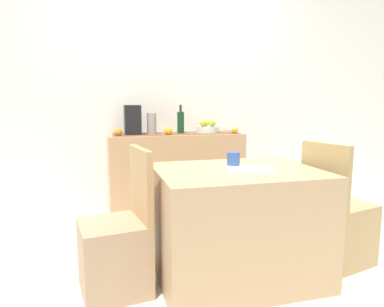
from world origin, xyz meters
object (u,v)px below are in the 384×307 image
wine_bottle (181,122)px  chair_by_corner (337,227)px  ceramic_vase (152,124)px  sideboard_console (176,174)px  chair_near_window (117,250)px  dining_table (236,223)px  coffee_maker (132,120)px  open_book (250,169)px  coffee_cup (233,160)px  fruit_bowl (207,130)px

wine_bottle → chair_by_corner: wine_bottle is taller
wine_bottle → ceramic_vase: wine_bottle is taller
sideboard_console → chair_near_window: chair_near_window is taller
dining_table → coffee_maker: bearing=110.6°
chair_near_window → chair_by_corner: size_ratio=1.00×
coffee_maker → open_book: coffee_maker is taller
open_book → chair_near_window: chair_near_window is taller
ceramic_vase → chair_by_corner: size_ratio=0.24×
wine_bottle → coffee_maker: bearing=-180.0°
ceramic_vase → dining_table: bearing=-76.4°
dining_table → open_book: open_book is taller
coffee_cup → sideboard_console: bearing=93.6°
fruit_bowl → ceramic_vase: 0.60m
fruit_bowl → chair_near_window: bearing=-125.9°
dining_table → open_book: (0.06, -0.07, 0.38)m
coffee_maker → dining_table: bearing=-69.4°
ceramic_vase → fruit_bowl: bearing=0.0°
fruit_bowl → coffee_cup: 1.41m
sideboard_console → wine_bottle: wine_bottle is taller
dining_table → chair_near_window: 0.80m
sideboard_console → dining_table: 1.45m
dining_table → coffee_cup: (-0.01, 0.05, 0.42)m
coffee_maker → sideboard_console: bearing=0.0°
sideboard_console → chair_by_corner: 1.71m
fruit_bowl → open_book: bearing=-97.2°
sideboard_console → open_book: size_ratio=4.97×
fruit_bowl → chair_by_corner: bearing=-69.3°
wine_bottle → coffee_maker: wine_bottle is taller
wine_bottle → coffee_cup: size_ratio=2.79×
dining_table → coffee_cup: bearing=99.1°
wine_bottle → chair_near_window: (-0.75, -1.44, -0.71)m
sideboard_console → coffee_cup: sideboard_console is taller
coffee_maker → chair_by_corner: bearing=-47.2°
chair_near_window → coffee_cup: bearing=3.7°
chair_by_corner → coffee_cup: bearing=175.9°
coffee_maker → dining_table: size_ratio=0.28×
fruit_bowl → wine_bottle: size_ratio=0.79×
coffee_cup → fruit_bowl: bearing=79.6°
ceramic_vase → chair_by_corner: 1.97m
ceramic_vase → open_book: size_ratio=0.78×
fruit_bowl → coffee_maker: coffee_maker is taller
coffee_maker → ceramic_vase: size_ratio=1.36×
open_book → chair_by_corner: chair_by_corner is taller
coffee_maker → chair_near_window: 1.64m
ceramic_vase → open_book: bearing=-75.0°
dining_table → chair_near_window: chair_near_window is taller
wine_bottle → ceramic_vase: size_ratio=1.37×
chair_by_corner → open_book: bearing=-174.9°
ceramic_vase → coffee_cup: ceramic_vase is taller
chair_near_window → chair_by_corner: 1.59m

